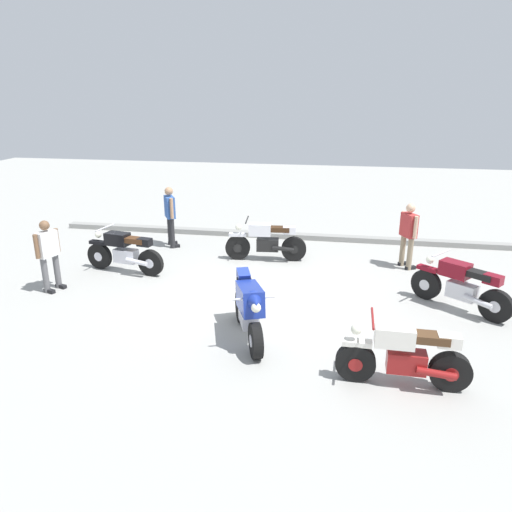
% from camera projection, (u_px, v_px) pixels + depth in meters
% --- Properties ---
extents(ground_plane, '(40.00, 40.00, 0.00)m').
position_uv_depth(ground_plane, '(262.00, 300.00, 10.14)').
color(ground_plane, '#9E9E99').
extents(curb_edge, '(14.00, 0.30, 0.15)m').
position_uv_depth(curb_edge, '(287.00, 236.00, 14.41)').
color(curb_edge, gray).
rests_on(curb_edge, ground).
extents(motorcycle_maroon_cruiser, '(1.70, 1.40, 1.09)m').
position_uv_depth(motorcycle_maroon_cruiser, '(461.00, 285.00, 9.53)').
color(motorcycle_maroon_cruiser, black).
rests_on(motorcycle_maroon_cruiser, ground).
extents(motorcycle_cream_vintage, '(1.95, 0.70, 1.07)m').
position_uv_depth(motorcycle_cream_vintage, '(404.00, 356.00, 7.04)').
color(motorcycle_cream_vintage, black).
rests_on(motorcycle_cream_vintage, ground).
extents(motorcycle_silver_cruiser, '(2.09, 0.70, 1.09)m').
position_uv_depth(motorcycle_silver_cruiser, '(266.00, 241.00, 12.38)').
color(motorcycle_silver_cruiser, black).
rests_on(motorcycle_silver_cruiser, ground).
extents(motorcycle_blue_sportbike, '(0.95, 1.89, 1.14)m').
position_uv_depth(motorcycle_blue_sportbike, '(249.00, 307.00, 8.39)').
color(motorcycle_blue_sportbike, black).
rests_on(motorcycle_blue_sportbike, ground).
extents(motorcycle_black_cruiser, '(2.08, 0.79, 1.09)m').
position_uv_depth(motorcycle_black_cruiser, '(124.00, 252.00, 11.55)').
color(motorcycle_black_cruiser, black).
rests_on(motorcycle_black_cruiser, ground).
extents(person_in_blue_shirt, '(0.49, 0.60, 1.69)m').
position_uv_depth(person_in_blue_shirt, '(170.00, 213.00, 13.37)').
color(person_in_blue_shirt, '#262628').
rests_on(person_in_blue_shirt, ground).
extents(person_in_red_shirt, '(0.46, 0.61, 1.62)m').
position_uv_depth(person_in_red_shirt, '(408.00, 232.00, 11.72)').
color(person_in_red_shirt, gray).
rests_on(person_in_red_shirt, ground).
extents(person_in_white_shirt, '(0.42, 0.62, 1.58)m').
position_uv_depth(person_in_white_shirt, '(48.00, 252.00, 10.37)').
color(person_in_white_shirt, '#59595B').
rests_on(person_in_white_shirt, ground).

